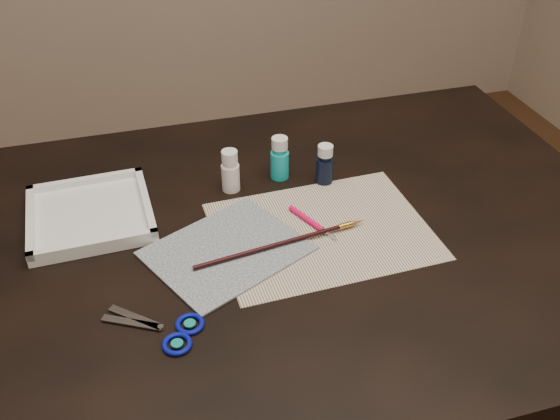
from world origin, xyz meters
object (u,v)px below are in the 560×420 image
object	(u,v)px
paint_bottle_white	(230,171)
palette_tray	(90,213)
paper	(322,231)
canvas	(227,251)
paint_bottle_cyan	(280,158)
scissors	(150,328)
paint_bottle_navy	(325,164)

from	to	relation	value
paint_bottle_white	palette_tray	xyz separation A→B (m)	(-0.27, -0.02, -0.03)
paper	canvas	xyz separation A→B (m)	(-0.17, -0.01, 0.00)
paint_bottle_white	paint_bottle_cyan	xyz separation A→B (m)	(0.10, 0.02, 0.00)
scissors	paint_bottle_white	bearing A→B (deg)	-92.27
paper	paint_bottle_navy	size ratio (longest dim) A/B	4.55
paper	scissors	bearing A→B (deg)	-154.43
paper	paint_bottle_white	distance (m)	0.22
paint_bottle_navy	scissors	xyz separation A→B (m)	(-0.38, -0.30, -0.04)
paint_bottle_navy	scissors	distance (m)	0.48
canvas	paint_bottle_white	bearing A→B (deg)	75.42
palette_tray	canvas	bearing A→B (deg)	-36.10
scissors	palette_tray	bearing A→B (deg)	-48.10
paper	paint_bottle_white	bearing A→B (deg)	126.13
paper	scissors	size ratio (longest dim) A/B	2.21
paper	paint_bottle_navy	distance (m)	0.16
paint_bottle_cyan	paint_bottle_white	bearing A→B (deg)	-170.76
paint_bottle_navy	canvas	bearing A→B (deg)	-145.36
paint_bottle_white	paint_bottle_navy	bearing A→B (deg)	-7.86
paint_bottle_white	palette_tray	size ratio (longest dim) A/B	0.40
canvas	palette_tray	distance (m)	0.27
scissors	palette_tray	size ratio (longest dim) A/B	0.78
scissors	palette_tray	world-z (taller)	palette_tray
canvas	paint_bottle_white	distance (m)	0.19
paint_bottle_white	palette_tray	world-z (taller)	paint_bottle_white
paint_bottle_navy	scissors	size ratio (longest dim) A/B	0.49
paper	canvas	world-z (taller)	canvas
canvas	paint_bottle_navy	world-z (taller)	paint_bottle_navy
paint_bottle_white	canvas	bearing A→B (deg)	-104.58
paper	palette_tray	world-z (taller)	palette_tray
paper	canvas	distance (m)	0.18
paint_bottle_white	scissors	size ratio (longest dim) A/B	0.51
paper	paint_bottle_cyan	size ratio (longest dim) A/B	4.23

